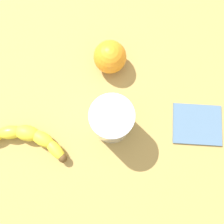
# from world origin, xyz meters

# --- Properties ---
(wooden_tabletop) EXTENTS (1.20, 1.20, 0.03)m
(wooden_tabletop) POSITION_xyz_m (0.00, 0.00, 0.01)
(wooden_tabletop) COLOR #A78948
(wooden_tabletop) RESTS_ON ground
(banana) EXTENTS (0.22, 0.10, 0.04)m
(banana) POSITION_xyz_m (-0.14, -0.10, 0.05)
(banana) COLOR yellow
(banana) RESTS_ON wooden_tabletop
(smoothie_glass) EXTENTS (0.10, 0.10, 0.13)m
(smoothie_glass) POSITION_xyz_m (0.03, 0.03, 0.09)
(smoothie_glass) COLOR silver
(smoothie_glass) RESTS_ON wooden_tabletop
(orange_fruit) EXTENTS (0.08, 0.08, 0.08)m
(orange_fruit) POSITION_xyz_m (-0.05, 0.18, 0.07)
(orange_fruit) COLOR orange
(orange_fruit) RESTS_ON wooden_tabletop
(folded_napkin) EXTENTS (0.15, 0.14, 0.01)m
(folded_napkin) POSITION_xyz_m (0.23, 0.13, 0.03)
(folded_napkin) COLOR slate
(folded_napkin) RESTS_ON wooden_tabletop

